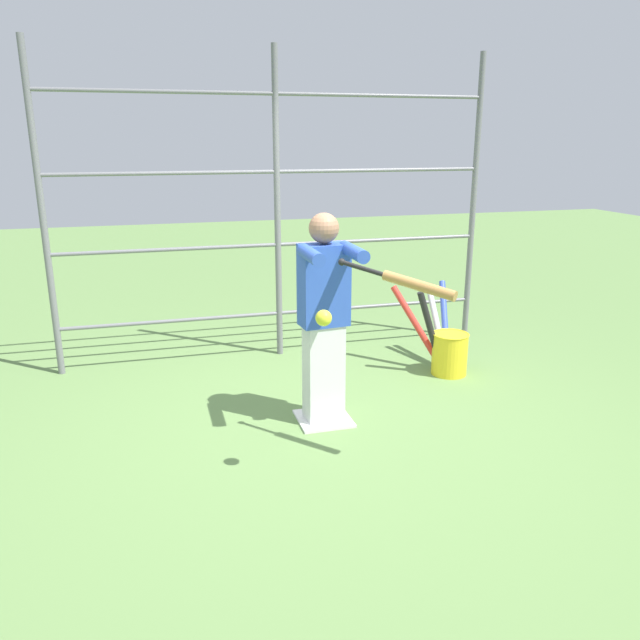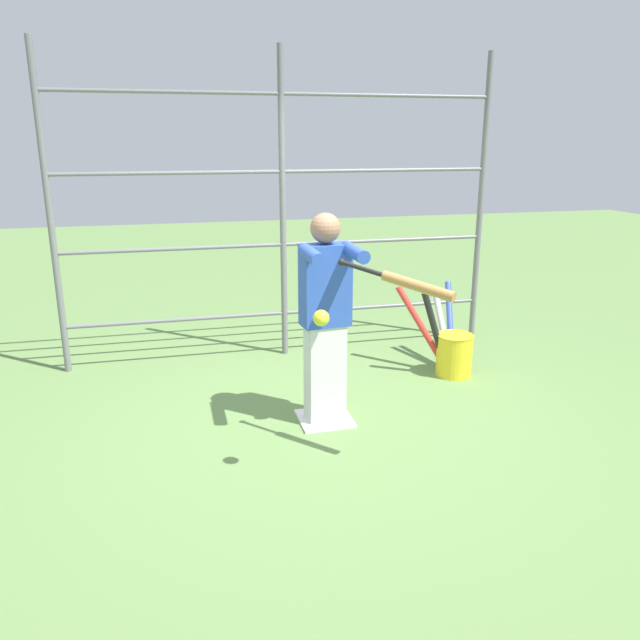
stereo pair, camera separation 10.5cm
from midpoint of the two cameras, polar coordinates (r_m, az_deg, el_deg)
ground_plane at (r=4.86m, az=1.08°, el=-9.12°), size 24.00×24.00×0.00m
home_plate at (r=4.85m, az=1.08°, el=-9.01°), size 0.40×0.40×0.02m
fence_backstop at (r=5.98m, az=-2.91°, el=10.14°), size 4.17×0.06×2.89m
batter at (r=4.54m, az=1.19°, el=0.60°), size 0.41×0.56×1.58m
baseball_bat_swinging at (r=3.84m, az=8.79°, el=3.38°), size 0.56×0.64×0.18m
softball_in_flight at (r=3.59m, az=0.94°, el=0.18°), size 0.10×0.10×0.10m
bat_bucket at (r=5.83m, az=12.34°, el=-2.55°), size 0.64×0.79×0.78m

